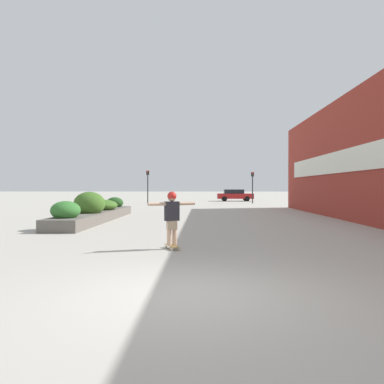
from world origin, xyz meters
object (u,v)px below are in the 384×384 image
at_px(traffic_light_left, 148,181).
at_px(traffic_light_right, 253,182).
at_px(car_leftmost, 340,195).
at_px(car_center_left, 235,195).
at_px(skateboarder, 172,213).
at_px(skateboard, 172,246).

xyz_separation_m(traffic_light_left, traffic_light_right, (10.97, 0.17, -0.10)).
xyz_separation_m(car_leftmost, car_center_left, (-11.77, 2.72, -0.05)).
bearing_deg(skateboarder, skateboard, 0.00).
distance_m(car_center_left, traffic_light_left, 12.04).
distance_m(skateboard, car_leftmost, 37.09).
distance_m(skateboarder, car_center_left, 36.20).
bearing_deg(traffic_light_left, car_leftmost, 11.12).
bearing_deg(car_leftmost, skateboarder, 153.40).
bearing_deg(traffic_light_left, skateboarder, -80.42).
xyz_separation_m(skateboard, traffic_light_left, (-4.88, 28.93, 2.27)).
relative_size(car_center_left, traffic_light_right, 1.33).
height_order(car_leftmost, traffic_light_left, traffic_light_left).
height_order(skateboarder, car_center_left, skateboarder).
bearing_deg(skateboarder, car_leftmost, 36.46).
distance_m(car_leftmost, traffic_light_left, 21.95).
relative_size(skateboard, traffic_light_right, 0.21).
bearing_deg(traffic_light_right, traffic_light_left, -179.12).
bearing_deg(skateboarder, traffic_light_left, 72.63).
xyz_separation_m(car_leftmost, traffic_light_left, (-21.48, -4.22, 1.55)).
bearing_deg(car_center_left, traffic_light_left, -54.43).
relative_size(car_leftmost, traffic_light_left, 1.11).
distance_m(car_leftmost, car_center_left, 12.09).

